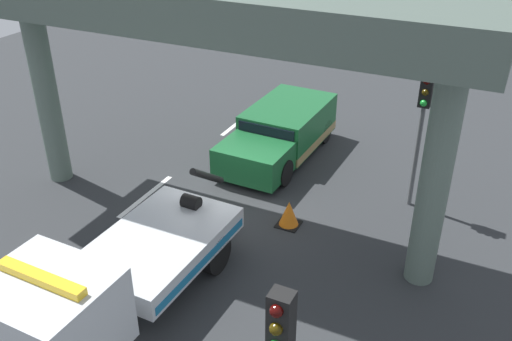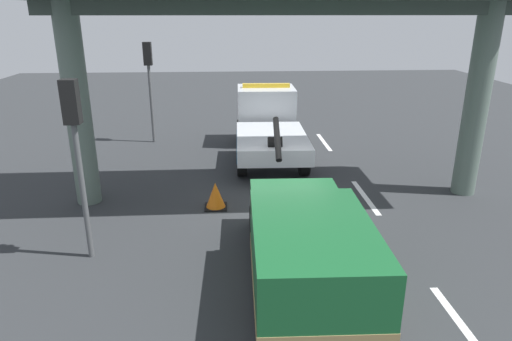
{
  "view_description": "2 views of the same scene",
  "coord_description": "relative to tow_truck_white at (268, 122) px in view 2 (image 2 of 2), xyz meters",
  "views": [
    {
      "loc": [
        11.48,
        6.72,
        8.8
      ],
      "look_at": [
        -1.3,
        0.52,
        0.96
      ],
      "focal_mm": 39.53,
      "sensor_mm": 36.0,
      "label": 1
    },
    {
      "loc": [
        -12.2,
        1.53,
        5.22
      ],
      "look_at": [
        -0.47,
        0.78,
        1.08
      ],
      "focal_mm": 31.71,
      "sensor_mm": 36.0,
      "label": 2
    }
  ],
  "objects": [
    {
      "name": "traffic_cone_orange",
      "position": [
        -5.25,
        1.94,
        -0.85
      ],
      "size": [
        0.62,
        0.62,
        0.74
      ],
      "color": "orange",
      "rests_on": "ground"
    },
    {
      "name": "traffic_light_far",
      "position": [
        1.74,
        4.68,
        1.78
      ],
      "size": [
        0.39,
        0.32,
        4.08
      ],
      "color": "#515456",
      "rests_on": "ground"
    },
    {
      "name": "traffic_light_near",
      "position": [
        -7.76,
        4.68,
        1.7
      ],
      "size": [
        0.39,
        0.32,
        3.96
      ],
      "color": "#515456",
      "rests_on": "ground"
    },
    {
      "name": "tow_truck_white",
      "position": [
        0.0,
        0.0,
        0.0
      ],
      "size": [
        7.28,
        2.54,
        2.46
      ],
      "color": "silver",
      "rests_on": "ground"
    },
    {
      "name": "lane_stripe_west",
      "position": [
        -10.78,
        -2.49,
        -1.2
      ],
      "size": [
        2.6,
        0.16,
        0.01
      ],
      "primitive_type": "cube",
      "color": "silver",
      "rests_on": "ground"
    },
    {
      "name": "lane_stripe_east",
      "position": [
        1.22,
        -2.49,
        -1.2
      ],
      "size": [
        2.6,
        0.16,
        0.01
      ],
      "primitive_type": "cube",
      "color": "silver",
      "rests_on": "ground"
    },
    {
      "name": "towed_van_green",
      "position": [
        -9.09,
        0.02,
        -0.42
      ],
      "size": [
        5.24,
        2.32,
        1.58
      ],
      "color": "#195B2D",
      "rests_on": "ground"
    },
    {
      "name": "ground_plane",
      "position": [
        -4.78,
        0.02,
        -1.25
      ],
      "size": [
        60.0,
        40.0,
        0.1
      ],
      "primitive_type": "cube",
      "color": "#2D3033"
    },
    {
      "name": "lane_stripe_mid",
      "position": [
        -4.78,
        -2.49,
        -1.2
      ],
      "size": [
        2.6,
        0.16,
        0.01
      ],
      "primitive_type": "cube",
      "color": "silver",
      "rests_on": "ground"
    }
  ]
}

